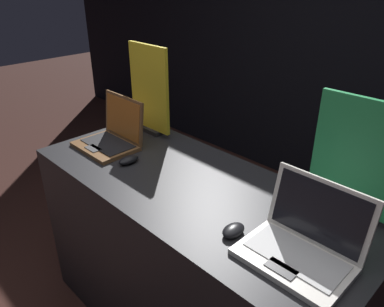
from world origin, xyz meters
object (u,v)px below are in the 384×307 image
object	(u,v)px
laptop_front	(112,135)
promo_stand_back	(359,162)
promo_stand_front	(149,92)
laptop_back	(303,241)
mouse_back	(233,230)
mouse_front	(129,160)

from	to	relation	value
laptop_front	promo_stand_back	bearing A→B (deg)	14.53
promo_stand_front	laptop_back	size ratio (longest dim) A/B	1.41
promo_stand_front	promo_stand_back	world-z (taller)	promo_stand_front
promo_stand_front	mouse_back	bearing A→B (deg)	-22.35
promo_stand_front	laptop_back	xyz separation A→B (m)	(1.17, -0.31, -0.18)
laptop_front	promo_stand_front	xyz separation A→B (m)	(0.00, 0.27, 0.18)
mouse_front	promo_stand_front	bearing A→B (deg)	124.75
promo_stand_front	mouse_back	distance (m)	1.04
laptop_front	promo_stand_front	size ratio (longest dim) A/B	0.65
mouse_front	laptop_back	distance (m)	0.94
mouse_front	laptop_back	bearing A→B (deg)	1.23
mouse_front	promo_stand_front	world-z (taller)	promo_stand_front
mouse_front	mouse_back	bearing A→B (deg)	-4.59
promo_stand_front	laptop_back	distance (m)	1.22
laptop_back	promo_stand_back	xyz separation A→B (m)	(0.00, 0.35, 0.16)
mouse_front	laptop_front	bearing A→B (deg)	164.45
mouse_front	promo_stand_back	bearing A→B (deg)	21.28
mouse_front	laptop_back	xyz separation A→B (m)	(0.94, 0.02, 0.04)
promo_stand_front	promo_stand_back	size ratio (longest dim) A/B	1.07
mouse_front	promo_stand_back	size ratio (longest dim) A/B	0.24
promo_stand_front	mouse_back	size ratio (longest dim) A/B	5.12
mouse_front	promo_stand_back	xyz separation A→B (m)	(0.94, 0.37, 0.20)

